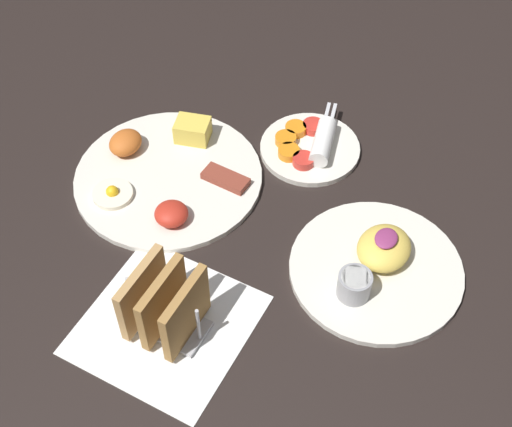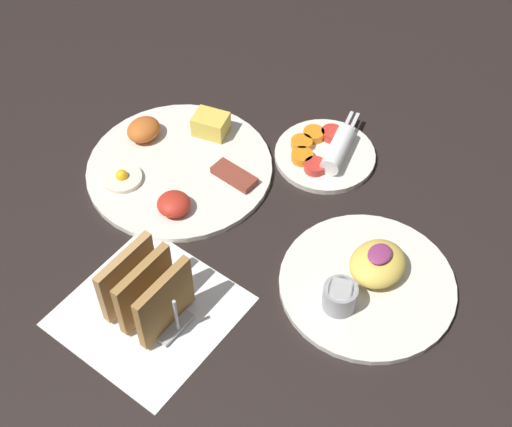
{
  "view_description": "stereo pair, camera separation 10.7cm",
  "coord_description": "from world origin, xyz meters",
  "px_view_note": "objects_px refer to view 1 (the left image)",
  "views": [
    {
      "loc": [
        -0.6,
        -0.32,
        0.85
      ],
      "look_at": [
        0.02,
        0.01,
        0.03
      ],
      "focal_mm": 50.0,
      "sensor_mm": 36.0,
      "label": 1
    },
    {
      "loc": [
        -0.54,
        -0.41,
        0.85
      ],
      "look_at": [
        0.02,
        0.01,
        0.03
      ],
      "focal_mm": 50.0,
      "sensor_mm": 36.0,
      "label": 2
    }
  ],
  "objects_px": {
    "plate_breakfast": "(166,174)",
    "plate_condiments": "(310,146)",
    "plate_foreground": "(376,265)",
    "toast_rack": "(163,304)"
  },
  "relations": [
    {
      "from": "toast_rack",
      "to": "plate_condiments",
      "type": "bearing_deg",
      "value": -4.1
    },
    {
      "from": "plate_foreground",
      "to": "toast_rack",
      "type": "height_order",
      "value": "toast_rack"
    },
    {
      "from": "plate_condiments",
      "to": "toast_rack",
      "type": "relative_size",
      "value": 1.59
    },
    {
      "from": "plate_foreground",
      "to": "plate_breakfast",
      "type": "bearing_deg",
      "value": 87.89
    },
    {
      "from": "plate_breakfast",
      "to": "toast_rack",
      "type": "xyz_separation_m",
      "value": [
        -0.23,
        -0.15,
        0.04
      ]
    },
    {
      "from": "plate_breakfast",
      "to": "plate_condiments",
      "type": "distance_m",
      "value": 0.25
    },
    {
      "from": "plate_breakfast",
      "to": "plate_condiments",
      "type": "xyz_separation_m",
      "value": [
        0.17,
        -0.18,
        0.0
      ]
    },
    {
      "from": "plate_condiments",
      "to": "plate_foreground",
      "type": "height_order",
      "value": "plate_foreground"
    },
    {
      "from": "plate_foreground",
      "to": "toast_rack",
      "type": "distance_m",
      "value": 0.31
    },
    {
      "from": "toast_rack",
      "to": "plate_foreground",
      "type": "bearing_deg",
      "value": -44.86
    }
  ]
}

